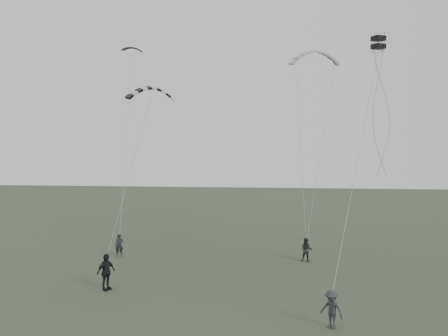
# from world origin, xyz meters

# --- Properties ---
(ground) EXTENTS (140.00, 140.00, 0.00)m
(ground) POSITION_xyz_m (0.00, 0.00, 0.00)
(ground) COLOR #35412D
(ground) RESTS_ON ground
(flyer_left) EXTENTS (0.67, 0.55, 1.59)m
(flyer_left) POSITION_xyz_m (-6.28, 7.25, 0.79)
(flyer_left) COLOR black
(flyer_left) RESTS_ON ground
(flyer_right) EXTENTS (0.88, 0.75, 1.61)m
(flyer_right) POSITION_xyz_m (6.84, 7.29, 0.81)
(flyer_right) COLOR #25252A
(flyer_right) RESTS_ON ground
(flyer_center) EXTENTS (0.97, 1.24, 1.96)m
(flyer_center) POSITION_xyz_m (-4.23, -0.21, 0.98)
(flyer_center) COLOR black
(flyer_center) RESTS_ON ground
(flyer_far) EXTENTS (1.20, 1.10, 1.62)m
(flyer_far) POSITION_xyz_m (7.16, -3.94, 0.81)
(flyer_far) COLOR #2E2E34
(flyer_far) RESTS_ON ground
(kite_dark_small) EXTENTS (1.77, 1.47, 0.67)m
(kite_dark_small) POSITION_xyz_m (-7.16, 12.94, 16.10)
(kite_dark_small) COLOR black
(kite_dark_small) RESTS_ON flyer_left
(kite_pale_large) EXTENTS (4.34, 2.20, 1.88)m
(kite_pale_large) POSITION_xyz_m (7.90, 14.31, 15.68)
(kite_pale_large) COLOR #B9BBBE
(kite_pale_large) RESTS_ON flyer_right
(kite_striped) EXTENTS (3.21, 2.48, 1.37)m
(kite_striped) POSITION_xyz_m (-3.16, 4.79, 11.50)
(kite_striped) COLOR black
(kite_striped) RESTS_ON flyer_center
(kite_box) EXTENTS (0.83, 0.85, 0.74)m
(kite_box) POSITION_xyz_m (10.36, 2.66, 13.44)
(kite_box) COLOR black
(kite_box) RESTS_ON flyer_far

